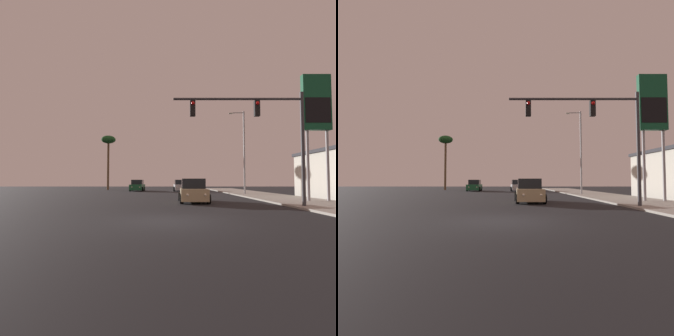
% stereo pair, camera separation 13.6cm
% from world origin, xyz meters
% --- Properties ---
extents(ground_plane, '(120.00, 120.00, 0.00)m').
position_xyz_m(ground_plane, '(0.00, 0.00, 0.00)').
color(ground_plane, black).
extents(sidewalk_right, '(5.00, 60.00, 0.12)m').
position_xyz_m(sidewalk_right, '(9.50, 10.00, 0.06)').
color(sidewalk_right, '#9E998E').
rests_on(sidewalk_right, ground).
extents(car_tan, '(2.04, 4.34, 1.68)m').
position_xyz_m(car_tan, '(1.76, 8.76, 0.76)').
color(car_tan, tan).
rests_on(car_tan, ground).
extents(car_green, '(2.04, 4.34, 1.68)m').
position_xyz_m(car_green, '(-4.63, 29.30, 0.76)').
color(car_green, '#195933').
rests_on(car_green, ground).
extents(car_silver, '(2.04, 4.34, 1.68)m').
position_xyz_m(car_silver, '(1.79, 29.37, 0.76)').
color(car_silver, '#B7B7BC').
rests_on(car_silver, ground).
extents(traffic_light_mast, '(7.47, 0.36, 6.50)m').
position_xyz_m(traffic_light_mast, '(5.49, 4.79, 4.74)').
color(traffic_light_mast, '#38383D').
rests_on(traffic_light_mast, sidewalk_right).
extents(street_lamp, '(1.74, 0.24, 9.00)m').
position_xyz_m(street_lamp, '(8.12, 18.31, 5.12)').
color(street_lamp, '#99999E').
rests_on(street_lamp, sidewalk_right).
extents(gas_station_sign, '(2.00, 0.42, 9.00)m').
position_xyz_m(gas_station_sign, '(10.54, 8.41, 6.62)').
color(gas_station_sign, '#99999E').
rests_on(gas_station_sign, sidewalk_right).
extents(palm_tree_far, '(2.40, 2.40, 9.17)m').
position_xyz_m(palm_tree_far, '(-10.14, 34.00, 7.97)').
color(palm_tree_far, brown).
rests_on(palm_tree_far, ground).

